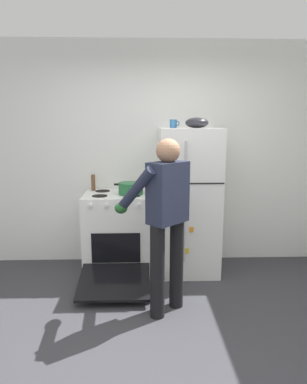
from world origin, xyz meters
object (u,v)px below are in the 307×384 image
at_px(red_pot, 131,188).
at_px(mixing_bowl, 197,123).
at_px(coffee_mug, 173,124).
at_px(person_cook, 165,211).
at_px(pepper_mill, 93,182).
at_px(stove_range, 118,233).
at_px(refrigerator, 188,201).

xyz_separation_m(red_pot, mixing_bowl, (0.75, 0.05, 0.73)).
bearing_deg(red_pot, coffee_mug, 11.58).
height_order(person_cook, mixing_bowl, mixing_bowl).
distance_m(red_pot, pepper_mill, 0.52).
height_order(stove_range, person_cook, person_cook).
relative_size(red_pot, coffee_mug, 3.38).
relative_size(refrigerator, coffee_mug, 14.99).
xyz_separation_m(refrigerator, pepper_mill, (-1.13, 0.20, 0.20)).
relative_size(refrigerator, stove_range, 1.37).
height_order(pepper_mill, mixing_bowl, mixing_bowl).
height_order(person_cook, pepper_mill, person_cook).
bearing_deg(mixing_bowl, red_pot, -176.16).
distance_m(refrigerator, coffee_mug, 0.91).
height_order(coffee_mug, mixing_bowl, mixing_bowl).
bearing_deg(coffee_mug, pepper_mill, 171.01).
bearing_deg(stove_range, mixing_bowl, 1.14).
relative_size(red_pot, mixing_bowl, 1.46).
bearing_deg(person_cook, mixing_bowl, 65.62).
relative_size(person_cook, mixing_bowl, 6.18).
relative_size(stove_range, pepper_mill, 6.61).
distance_m(refrigerator, person_cook, 0.98).
bearing_deg(mixing_bowl, person_cook, -114.38).
distance_m(refrigerator, mixing_bowl, 0.90).
xyz_separation_m(refrigerator, mixing_bowl, (0.08, 0.00, 0.90)).
height_order(coffee_mug, pepper_mill, coffee_mug).
xyz_separation_m(coffee_mug, mixing_bowl, (0.26, -0.05, 0.01)).
bearing_deg(mixing_bowl, refrigerator, -179.79).
bearing_deg(coffee_mug, mixing_bowl, -10.99).
xyz_separation_m(pepper_mill, mixing_bowl, (1.21, -0.20, 0.70)).
bearing_deg(mixing_bowl, pepper_mill, 170.58).
distance_m(pepper_mill, mixing_bowl, 1.41).
xyz_separation_m(stove_range, red_pot, (0.16, -0.03, 0.55)).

